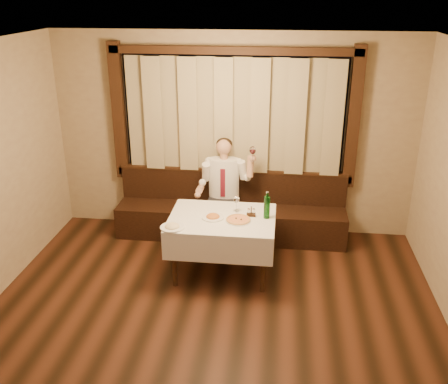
# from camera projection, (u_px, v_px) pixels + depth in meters

# --- Properties ---
(room) EXTENTS (5.01, 6.01, 2.81)m
(room) POSITION_uv_depth(u_px,v_px,m) (213.00, 181.00, 5.02)
(room) COLOR black
(room) RESTS_ON ground
(banquette) EXTENTS (3.20, 0.61, 0.94)m
(banquette) POSITION_uv_depth(u_px,v_px,m) (231.00, 215.00, 7.08)
(banquette) COLOR black
(banquette) RESTS_ON ground
(dining_table) EXTENTS (1.27, 0.97, 0.76)m
(dining_table) POSITION_uv_depth(u_px,v_px,m) (222.00, 225.00, 6.01)
(dining_table) COLOR black
(dining_table) RESTS_ON ground
(pizza) EXTENTS (0.31, 0.31, 0.03)m
(pizza) POSITION_uv_depth(u_px,v_px,m) (238.00, 220.00, 5.87)
(pizza) COLOR white
(pizza) RESTS_ON dining_table
(pasta_red) EXTENTS (0.27, 0.27, 0.09)m
(pasta_red) POSITION_uv_depth(u_px,v_px,m) (213.00, 215.00, 5.93)
(pasta_red) COLOR white
(pasta_red) RESTS_ON dining_table
(pasta_cream) EXTENTS (0.28, 0.28, 0.09)m
(pasta_cream) POSITION_uv_depth(u_px,v_px,m) (172.00, 225.00, 5.69)
(pasta_cream) COLOR white
(pasta_cream) RESTS_ON dining_table
(green_bottle) EXTENTS (0.07, 0.07, 0.34)m
(green_bottle) POSITION_uv_depth(u_px,v_px,m) (267.00, 207.00, 5.90)
(green_bottle) COLOR #115215
(green_bottle) RESTS_ON dining_table
(table_wine_glass) EXTENTS (0.08, 0.08, 0.21)m
(table_wine_glass) POSITION_uv_depth(u_px,v_px,m) (236.00, 200.00, 6.06)
(table_wine_glass) COLOR white
(table_wine_glass) RESTS_ON dining_table
(cruet_caddy) EXTENTS (0.11, 0.06, 0.12)m
(cruet_caddy) POSITION_uv_depth(u_px,v_px,m) (251.00, 213.00, 5.98)
(cruet_caddy) COLOR black
(cruet_caddy) RESTS_ON dining_table
(seated_man) EXTENTS (0.79, 0.59, 1.43)m
(seated_man) POSITION_uv_depth(u_px,v_px,m) (224.00, 183.00, 6.81)
(seated_man) COLOR black
(seated_man) RESTS_ON ground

